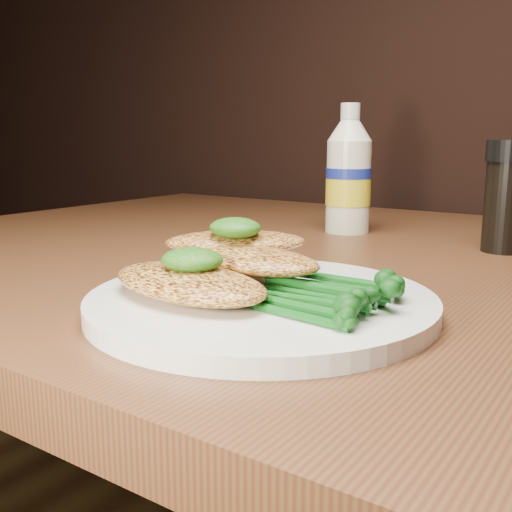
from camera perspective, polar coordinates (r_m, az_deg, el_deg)
The scene contains 9 objects.
plate at distance 0.43m, azimuth 0.51°, elevation -4.44°, with size 0.25×0.25×0.01m, color white.
chicken_front at distance 0.42m, azimuth -6.45°, elevation -2.54°, with size 0.14×0.07×0.02m, color #F8AE4E.
chicken_mid at distance 0.46m, azimuth -0.93°, elevation -0.31°, with size 0.13×0.06×0.02m, color #F8AE4E.
chicken_back at distance 0.49m, azimuth -1.95°, elevation 1.35°, with size 0.12×0.06×0.02m, color #F8AE4E.
pesto_front at distance 0.42m, azimuth -6.08°, elevation -0.35°, with size 0.04×0.04×0.02m, color #0B3808.
pesto_back at distance 0.48m, azimuth -1.99°, elevation 2.70°, with size 0.04×0.04×0.02m, color #0B3808.
broccolini_bundle at distance 0.41m, azimuth 5.74°, elevation -3.20°, with size 0.13×0.10×0.02m, color #135919, non-canonical shape.
mayo_bottle at distance 0.79m, azimuth 8.80°, elevation 8.19°, with size 0.06×0.06×0.16m, color white, non-canonical shape.
pepper_grinder at distance 0.70m, azimuth 22.72°, elevation 5.22°, with size 0.05×0.05×0.12m, color black, non-canonical shape.
Camera 1 is at (0.26, 0.47, 0.88)m, focal length 42.07 mm.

